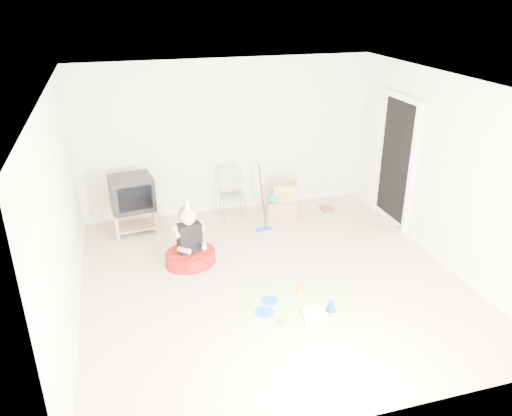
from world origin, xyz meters
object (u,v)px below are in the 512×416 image
object	(u,v)px
tv_stand	(135,218)
seated_woman	(190,250)
birthday_cake	(314,315)
cardboard_boxes	(282,201)
crt_tv	(132,193)
folding_chair	(233,196)

from	to	relation	value
tv_stand	seated_woman	size ratio (longest dim) A/B	0.68
tv_stand	birthday_cake	world-z (taller)	tv_stand
cardboard_boxes	tv_stand	bearing A→B (deg)	177.87
tv_stand	crt_tv	bearing A→B (deg)	-90.00
seated_woman	birthday_cake	size ratio (longest dim) A/B	3.62
seated_woman	folding_chair	bearing A→B (deg)	53.87
seated_woman	birthday_cake	distance (m)	2.08
folding_chair	cardboard_boxes	world-z (taller)	folding_chair
folding_chair	cardboard_boxes	size ratio (longest dim) A/B	1.44
cardboard_boxes	seated_woman	distance (m)	2.10
birthday_cake	seated_woman	bearing A→B (deg)	125.71
birthday_cake	cardboard_boxes	bearing A→B (deg)	78.82
cardboard_boxes	seated_woman	size ratio (longest dim) A/B	0.59
cardboard_boxes	birthday_cake	size ratio (longest dim) A/B	2.13
tv_stand	crt_tv	size ratio (longest dim) A/B	1.12
cardboard_boxes	birthday_cake	xyz separation A→B (m)	(-0.56, -2.82, -0.26)
tv_stand	birthday_cake	xyz separation A→B (m)	(1.90, -2.91, -0.21)
birthday_cake	tv_stand	bearing A→B (deg)	123.11
crt_tv	seated_woman	distance (m)	1.48
cardboard_boxes	birthday_cake	world-z (taller)	cardboard_boxes
crt_tv	folding_chair	size ratio (longest dim) A/B	0.72
crt_tv	folding_chair	distance (m)	1.64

